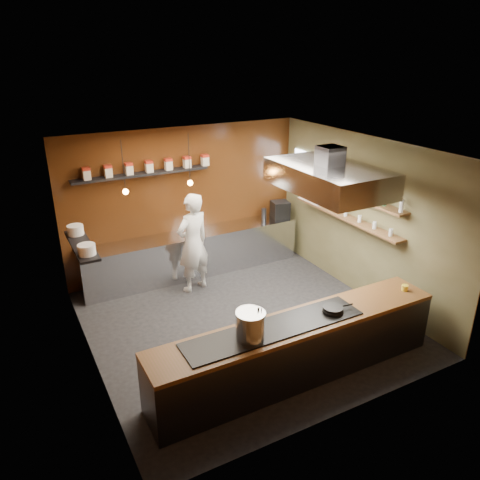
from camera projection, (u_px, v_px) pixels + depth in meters
floor at (244, 322)px, 8.08m from camera, size 5.00×5.00×0.00m
back_wall at (185, 201)px, 9.54m from camera, size 5.00×0.00×5.00m
left_wall at (84, 276)px, 6.42m from camera, size 0.00×5.00×5.00m
right_wall at (363, 218)px, 8.60m from camera, size 0.00×5.00×5.00m
ceiling at (244, 150)px, 6.93m from camera, size 5.00×5.00×0.00m
window_pane at (308, 176)px, 9.81m from camera, size 0.00×1.00×1.00m
prep_counter at (194, 254)px, 9.68m from camera, size 4.60×0.65×0.90m
pass_counter at (298, 349)px, 6.60m from camera, size 4.40×0.72×0.94m
tin_shelf at (142, 174)px, 8.77m from camera, size 2.60×0.26×0.04m
plate_shelf at (82, 245)px, 7.28m from camera, size 0.30×1.40×0.04m
bottle_shelf_upper at (348, 193)px, 8.61m from camera, size 0.26×2.80×0.04m
bottle_shelf_lower at (345, 217)px, 8.79m from camera, size 0.26×2.80×0.04m
extractor_hood at (329, 177)px, 7.36m from camera, size 1.20×2.00×0.72m
pendant_left at (125, 189)px, 8.03m from camera, size 0.10×0.10×0.95m
pendant_right at (190, 180)px, 8.56m from camera, size 0.10×0.10×0.95m
storage_tins at (149, 166)px, 8.79m from camera, size 2.43×0.13×0.22m
plate_stacks at (81, 239)px, 7.24m from camera, size 0.26×1.16×0.16m
bottles at (348, 186)px, 8.56m from camera, size 0.06×2.66×0.24m
wine_glasses at (346, 213)px, 8.76m from camera, size 0.07×2.37×0.13m
stockpot_large at (251, 325)px, 5.95m from camera, size 0.50×0.50×0.38m
stockpot_small at (249, 322)px, 6.09m from camera, size 0.39×0.39×0.32m
utensil_crock at (259, 329)px, 6.03m from camera, size 0.20×0.20×0.19m
frying_pan at (333, 309)px, 6.61m from camera, size 0.48×0.31×0.08m
butter_jar at (405, 288)px, 7.22m from camera, size 0.13×0.13×0.09m
espresso_machine at (280, 209)px, 10.35m from camera, size 0.42×0.40×0.36m
chef at (193, 243)px, 8.84m from camera, size 0.82×0.65×1.95m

